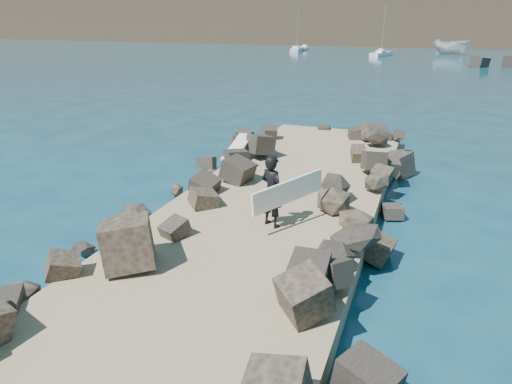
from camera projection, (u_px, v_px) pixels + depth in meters
ground at (268, 228)px, 13.64m from camera, size 800.00×800.00×0.00m
jetty at (242, 248)px, 11.79m from camera, size 6.00×26.00×0.60m
riprap_left at (156, 217)px, 13.11m from camera, size 2.60×22.00×1.00m
riprap_right at (359, 252)px, 11.20m from camera, size 2.60×22.00×1.00m
surfboard_resting at (238, 150)px, 17.83m from camera, size 0.70×2.29×0.08m
boat_imported at (451, 47)px, 76.13m from camera, size 6.64×5.93×2.51m
surfer_with_board at (274, 191)px, 12.02m from camera, size 1.53×2.14×1.97m
sailboat_e at (297, 49)px, 83.43m from camera, size 2.18×6.79×8.09m
sailboat_b at (381, 54)px, 73.05m from camera, size 3.01×6.72×7.97m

